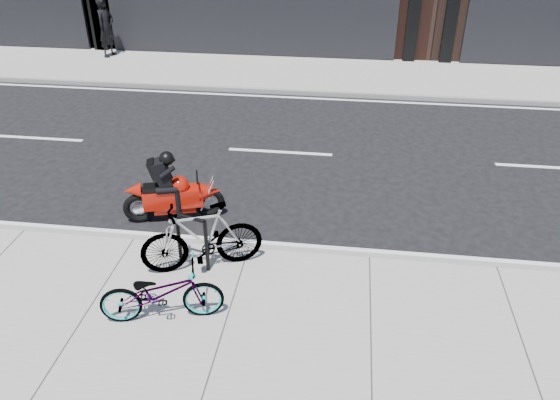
# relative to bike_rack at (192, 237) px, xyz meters

# --- Properties ---
(ground) EXTENTS (120.00, 120.00, 0.00)m
(ground) POSITION_rel_bike_rack_xyz_m (0.76, 2.60, -0.68)
(ground) COLOR black
(ground) RESTS_ON ground
(sidewalk_near) EXTENTS (60.00, 6.00, 0.13)m
(sidewalk_near) POSITION_rel_bike_rack_xyz_m (0.76, -2.40, -0.61)
(sidewalk_near) COLOR gray
(sidewalk_near) RESTS_ON ground
(sidewalk_far) EXTENTS (60.00, 3.50, 0.13)m
(sidewalk_far) POSITION_rel_bike_rack_xyz_m (0.76, 10.35, -0.61)
(sidewalk_far) COLOR gray
(sidewalk_far) RESTS_ON ground
(bike_rack) EXTENTS (0.54, 0.20, 0.94)m
(bike_rack) POSITION_rel_bike_rack_xyz_m (0.00, 0.00, 0.00)
(bike_rack) COLOR black
(bike_rack) RESTS_ON sidewalk_near
(bicycle_front) EXTENTS (1.78, 0.99, 0.89)m
(bicycle_front) POSITION_rel_bike_rack_xyz_m (-0.11, -1.20, -0.11)
(bicycle_front) COLOR gray
(bicycle_front) RESTS_ON sidewalk_near
(bicycle_rear) EXTENTS (1.96, 1.18, 1.14)m
(bicycle_rear) POSITION_rel_bike_rack_xyz_m (0.15, 0.00, 0.02)
(bicycle_rear) COLOR gray
(bicycle_rear) RESTS_ON sidewalk_near
(motorcycle) EXTENTS (1.80, 0.76, 1.38)m
(motorcycle) POSITION_rel_bike_rack_xyz_m (-0.71, 1.55, -0.12)
(motorcycle) COLOR black
(motorcycle) RESTS_ON ground
(pedestrian) EXTENTS (0.63, 0.81, 1.96)m
(pedestrian) POSITION_rel_bike_rack_xyz_m (-6.06, 11.25, 0.43)
(pedestrian) COLOR black
(pedestrian) RESTS_ON sidewalk_far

